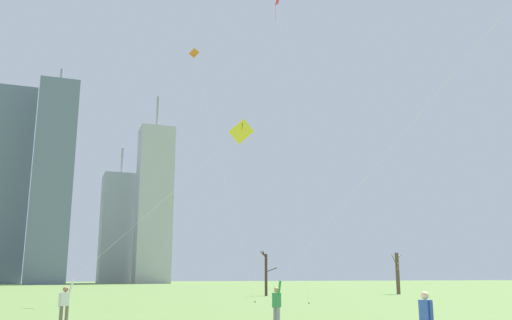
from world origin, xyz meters
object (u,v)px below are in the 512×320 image
(distant_kite_drifting_right_red, at_px, (279,17))
(bare_tree_rightmost, at_px, (398,272))
(distant_kite_high_overhead_orange, at_px, (199,72))
(bare_tree_left_of_center, at_px, (266,273))
(kite_flyer_foreground_left_yellow, at_px, (106,264))
(bystander_strolling_midfield, at_px, (426,318))
(kite_flyer_far_back_teal, at_px, (331,238))

(distant_kite_drifting_right_red, bearing_deg, bare_tree_rightmost, 27.54)
(distant_kite_high_overhead_orange, height_order, bare_tree_left_of_center, distant_kite_high_overhead_orange)
(distant_kite_drifting_right_red, xyz_separation_m, distant_kite_high_overhead_orange, (-7.74, 0.26, -6.57))
(distant_kite_drifting_right_red, height_order, bare_tree_rightmost, distant_kite_drifting_right_red)
(bare_tree_rightmost, relative_size, bare_tree_left_of_center, 1.01)
(kite_flyer_foreground_left_yellow, xyz_separation_m, distant_kite_drifting_right_red, (16.45, 19.53, 23.86))
(distant_kite_drifting_right_red, height_order, distant_kite_high_overhead_orange, distant_kite_drifting_right_red)
(distant_kite_drifting_right_red, xyz_separation_m, bare_tree_rightmost, (18.55, 9.67, -23.93))
(bystander_strolling_midfield, bearing_deg, kite_flyer_foreground_left_yellow, 124.83)
(kite_flyer_foreground_left_yellow, bearing_deg, distant_kite_drifting_right_red, 49.90)
(kite_flyer_far_back_teal, bearing_deg, bystander_strolling_midfield, -85.83)
(kite_flyer_far_back_teal, height_order, distant_kite_drifting_right_red, distant_kite_drifting_right_red)
(bystander_strolling_midfield, xyz_separation_m, distant_kite_drifting_right_red, (8.72, 30.64, 25.49))
(kite_flyer_far_back_teal, bearing_deg, bare_tree_rightmost, 52.16)
(distant_kite_high_overhead_orange, bearing_deg, kite_flyer_far_back_teal, -92.90)
(kite_flyer_foreground_left_yellow, relative_size, kite_flyer_far_back_teal, 0.62)
(bystander_strolling_midfield, xyz_separation_m, bare_tree_rightmost, (27.27, 40.31, 1.57))
(kite_flyer_far_back_teal, bearing_deg, kite_flyer_foreground_left_yellow, 139.31)
(distant_kite_drifting_right_red, height_order, bare_tree_left_of_center, distant_kite_drifting_right_red)
(bystander_strolling_midfield, height_order, distant_kite_drifting_right_red, distant_kite_drifting_right_red)
(distant_kite_drifting_right_red, xyz_separation_m, bare_tree_left_of_center, (2.42, 9.98, -24.05))
(kite_flyer_foreground_left_yellow, bearing_deg, bare_tree_left_of_center, 57.40)
(distant_kite_high_overhead_orange, bearing_deg, bare_tree_left_of_center, 43.71)
(bystander_strolling_midfield, height_order, distant_kite_high_overhead_orange, distant_kite_high_overhead_orange)
(kite_flyer_far_back_teal, distance_m, distant_kite_high_overhead_orange, 30.91)
(kite_flyer_far_back_teal, xyz_separation_m, bare_tree_left_of_center, (11.49, 35.85, -1.04))
(bystander_strolling_midfield, relative_size, distant_kite_drifting_right_red, 0.06)
(kite_flyer_far_back_teal, xyz_separation_m, bare_tree_rightmost, (27.62, 35.55, -0.92))
(kite_flyer_foreground_left_yellow, relative_size, distant_kite_high_overhead_orange, 0.44)
(kite_flyer_foreground_left_yellow, height_order, bystander_strolling_midfield, kite_flyer_foreground_left_yellow)
(bare_tree_rightmost, distance_m, bare_tree_left_of_center, 16.14)
(bystander_strolling_midfield, distance_m, bare_tree_rightmost, 48.70)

